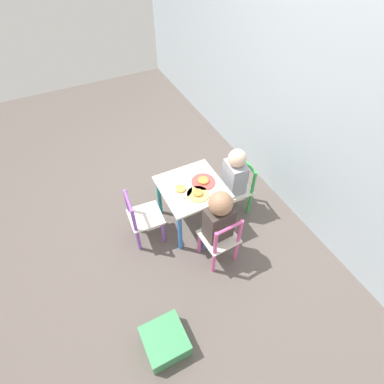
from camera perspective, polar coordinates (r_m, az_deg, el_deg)
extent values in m
plane|color=#5B514C|center=(2.73, 0.00, -5.44)|extent=(6.00, 6.00, 0.00)
cube|color=#B2C1CC|center=(2.40, 21.88, 22.80)|extent=(6.00, 0.06, 2.60)
cube|color=silver|center=(2.40, 0.00, 0.93)|extent=(0.50, 0.50, 0.02)
cylinder|color=teal|center=(2.65, -6.25, -0.94)|extent=(0.04, 0.04, 0.43)
cylinder|color=#387AD1|center=(2.39, -2.31, -7.79)|extent=(0.04, 0.04, 0.43)
cylinder|color=orange|center=(2.77, 1.98, 2.02)|extent=(0.04, 0.04, 0.43)
cylinder|color=yellow|center=(2.52, 6.58, -4.17)|extent=(0.04, 0.04, 0.43)
cube|color=silver|center=(2.32, 5.10, -8.45)|extent=(0.27, 0.27, 0.02)
cylinder|color=#E5599E|center=(2.52, 5.59, -7.45)|extent=(0.03, 0.03, 0.25)
cylinder|color=#E5599E|center=(2.45, 1.41, -9.50)|extent=(0.03, 0.03, 0.25)
cylinder|color=#E5599E|center=(2.43, 8.41, -10.94)|extent=(0.03, 0.03, 0.25)
cylinder|color=#E5599E|center=(2.36, 4.13, -13.21)|extent=(0.03, 0.03, 0.25)
cylinder|color=#E5599E|center=(2.22, 9.12, -7.45)|extent=(0.03, 0.03, 0.26)
cylinder|color=#E5599E|center=(2.14, 4.49, -9.83)|extent=(0.03, 0.03, 0.26)
cylinder|color=#E5599E|center=(2.08, 7.13, -6.84)|extent=(0.04, 0.21, 0.02)
cube|color=silver|center=(2.66, 8.17, 0.72)|extent=(0.28, 0.28, 0.02)
cylinder|color=green|center=(2.79, 4.95, -0.33)|extent=(0.03, 0.03, 0.25)
cylinder|color=green|center=(2.67, 6.93, -3.43)|extent=(0.03, 0.03, 0.25)
cylinder|color=green|center=(2.86, 8.76, 0.87)|extent=(0.03, 0.03, 0.25)
cylinder|color=green|center=(2.75, 10.85, -2.09)|extent=(0.03, 0.03, 0.25)
cylinder|color=green|center=(2.69, 9.36, 4.62)|extent=(0.03, 0.03, 0.26)
cylinder|color=green|center=(2.56, 11.64, 1.63)|extent=(0.03, 0.03, 0.26)
cylinder|color=green|center=(2.55, 10.82, 5.03)|extent=(0.21, 0.04, 0.02)
cube|color=silver|center=(2.46, -8.86, -4.61)|extent=(0.28, 0.28, 0.02)
cylinder|color=#8E51BC|center=(2.52, -5.49, -7.55)|extent=(0.03, 0.03, 0.25)
cylinder|color=#8E51BC|center=(2.64, -7.00, -4.07)|extent=(0.03, 0.03, 0.25)
cylinder|color=#8E51BC|center=(2.50, -10.14, -9.01)|extent=(0.03, 0.03, 0.25)
cylinder|color=#8E51BC|center=(2.62, -11.41, -5.42)|extent=(0.03, 0.03, 0.25)
cylinder|color=#8E51BC|center=(2.29, -10.97, -5.45)|extent=(0.03, 0.03, 0.26)
cylinder|color=#8E51BC|center=(2.43, -12.28, -1.76)|extent=(0.03, 0.03, 0.26)
cylinder|color=#8E51BC|center=(2.27, -12.07, -1.70)|extent=(0.21, 0.04, 0.02)
cylinder|color=#4C608E|center=(2.50, 4.35, -7.66)|extent=(0.07, 0.07, 0.27)
cylinder|color=#4C608E|center=(2.47, 2.38, -8.62)|extent=(0.07, 0.07, 0.27)
cube|color=#423833|center=(2.21, 5.07, -5.85)|extent=(0.15, 0.21, 0.29)
sphere|color=#A37556|center=(2.04, 5.46, -2.16)|extent=(0.17, 0.17, 0.17)
cylinder|color=#4C608E|center=(2.74, 5.20, -1.10)|extent=(0.07, 0.07, 0.27)
cylinder|color=#4C608E|center=(2.69, 6.14, -2.57)|extent=(0.07, 0.07, 0.27)
cube|color=#999EA8|center=(2.55, 8.12, 2.90)|extent=(0.21, 0.15, 0.28)
sphere|color=beige|center=(2.42, 8.63, 6.39)|extent=(0.15, 0.15, 0.15)
cylinder|color=#EADB66|center=(2.33, 1.12, -0.43)|extent=(0.17, 0.17, 0.01)
cylinder|color=#D6843D|center=(2.32, 1.13, -0.19)|extent=(0.08, 0.08, 0.02)
cylinder|color=#E54C47|center=(2.43, 2.15, 1.95)|extent=(0.19, 0.19, 0.01)
cylinder|color=#D6843D|center=(2.42, 2.16, 2.18)|extent=(0.09, 0.09, 0.02)
cylinder|color=white|center=(2.36, -2.20, 0.38)|extent=(0.19, 0.19, 0.01)
cylinder|color=gold|center=(2.35, -2.21, 0.61)|extent=(0.08, 0.08, 0.02)
cube|color=#3D8E56|center=(2.20, -5.15, -26.39)|extent=(0.27, 0.27, 0.14)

